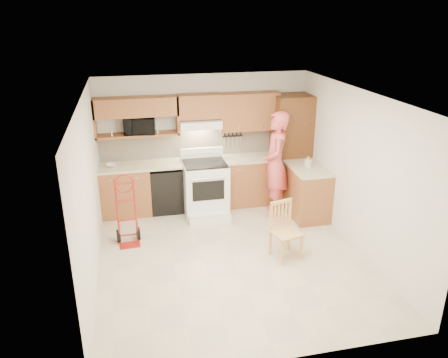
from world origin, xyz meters
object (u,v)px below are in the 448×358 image
object	(u,v)px
microwave	(140,125)
range	(206,184)
person	(275,164)
hand_truck	(127,213)
dining_chair	(286,231)

from	to	relation	value
microwave	range	bearing A→B (deg)	-17.77
range	person	bearing A→B (deg)	-11.12
hand_truck	person	bearing A→B (deg)	8.55
microwave	hand_truck	world-z (taller)	microwave
range	person	size ratio (longest dim) A/B	0.61
range	hand_truck	bearing A→B (deg)	-149.67
hand_truck	dining_chair	size ratio (longest dim) A/B	1.23
hand_truck	microwave	bearing A→B (deg)	72.03
range	dining_chair	size ratio (longest dim) A/B	1.33
person	hand_truck	size ratio (longest dim) A/B	1.78
range	hand_truck	xyz separation A→B (m)	(-1.44, -0.84, -0.04)
microwave	hand_truck	distance (m)	1.75
hand_truck	dining_chair	distance (m)	2.55
person	dining_chair	bearing A→B (deg)	3.03
microwave	range	distance (m)	1.60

